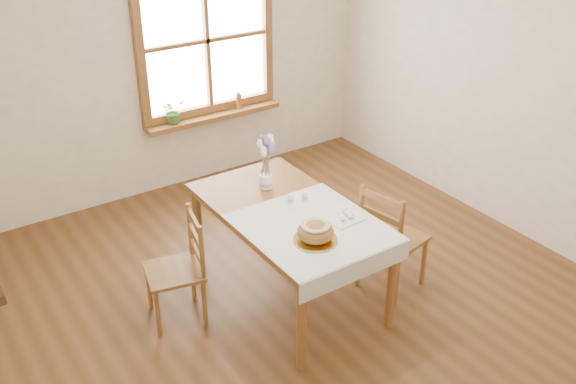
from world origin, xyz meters
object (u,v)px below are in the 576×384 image
bread_plate (315,240)px  flower_vase (266,182)px  chair_left (174,270)px  dining_table (288,220)px  chair_right (393,236)px

bread_plate → flower_vase: (0.13, 0.84, 0.04)m
chair_left → bread_plate: size_ratio=2.90×
dining_table → flower_vase: flower_vase is taller
chair_left → chair_right: bearing=82.3°
bread_plate → chair_right: bearing=6.9°
chair_right → flower_vase: bearing=31.1°
flower_vase → chair_right: bearing=-47.0°
chair_right → flower_vase: size_ratio=8.27×
bread_plate → flower_vase: 0.85m
dining_table → bread_plate: bread_plate is taller
chair_left → flower_vase: flower_vase is taller
chair_left → flower_vase: size_ratio=7.65×
bread_plate → flower_vase: flower_vase is taller
bread_plate → chair_left: bearing=138.2°
chair_right → bread_plate: bearing=85.0°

